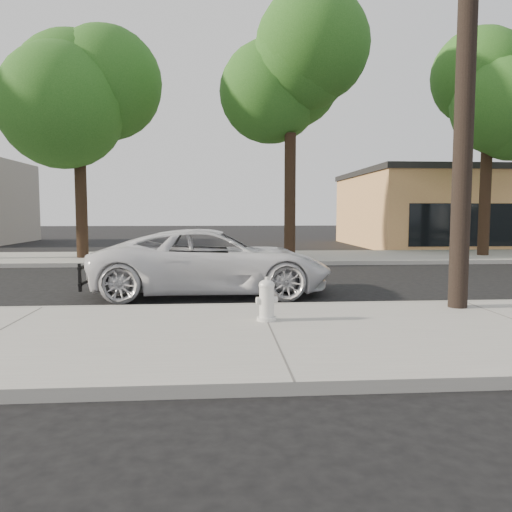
# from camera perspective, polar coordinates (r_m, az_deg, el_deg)

# --- Properties ---
(ground) EXTENTS (120.00, 120.00, 0.00)m
(ground) POSITION_cam_1_polar(r_m,az_deg,el_deg) (11.60, -0.47, -4.33)
(ground) COLOR black
(ground) RESTS_ON ground
(near_sidewalk) EXTENTS (90.00, 4.40, 0.15)m
(near_sidewalk) POSITION_cam_1_polar(r_m,az_deg,el_deg) (7.39, 1.80, -9.15)
(near_sidewalk) COLOR gray
(near_sidewalk) RESTS_ON ground
(far_sidewalk) EXTENTS (90.00, 5.00, 0.15)m
(far_sidewalk) POSITION_cam_1_polar(r_m,az_deg,el_deg) (20.02, -2.10, -0.18)
(far_sidewalk) COLOR gray
(far_sidewalk) RESTS_ON ground
(curb_near) EXTENTS (90.00, 0.12, 0.16)m
(curb_near) POSITION_cam_1_polar(r_m,az_deg,el_deg) (9.53, 0.38, -5.92)
(curb_near) COLOR #9E9B93
(curb_near) RESTS_ON ground
(building_main) EXTENTS (18.00, 10.00, 4.00)m
(building_main) POSITION_cam_1_polar(r_m,az_deg,el_deg) (32.14, 27.22, 4.66)
(building_main) COLOR tan
(building_main) RESTS_ON ground
(utility_pole) EXTENTS (1.40, 0.34, 9.00)m
(utility_pole) POSITION_cam_1_polar(r_m,az_deg,el_deg) (10.16, 22.92, 20.72)
(utility_pole) COLOR black
(utility_pole) RESTS_ON near_sidewalk
(tree_b) EXTENTS (4.34, 4.20, 8.45)m
(tree_b) POSITION_cam_1_polar(r_m,az_deg,el_deg) (20.57, -19.25, 16.71)
(tree_b) COLOR black
(tree_b) RESTS_ON far_sidewalk
(tree_c) EXTENTS (4.96, 4.80, 9.55)m
(tree_c) POSITION_cam_1_polar(r_m,az_deg,el_deg) (19.94, 4.70, 19.59)
(tree_c) COLOR black
(tree_c) RESTS_ON far_sidewalk
(tree_d) EXTENTS (4.50, 4.35, 8.75)m
(tree_d) POSITION_cam_1_polar(r_m,az_deg,el_deg) (22.71, 25.70, 15.90)
(tree_d) COLOR black
(tree_d) RESTS_ON far_sidewalk
(police_cruiser) EXTENTS (5.43, 2.54, 1.50)m
(police_cruiser) POSITION_cam_1_polar(r_m,az_deg,el_deg) (11.50, -4.99, -0.65)
(police_cruiser) COLOR silver
(police_cruiser) RESTS_ON ground
(fire_hydrant) EXTENTS (0.36, 0.32, 0.66)m
(fire_hydrant) POSITION_cam_1_polar(r_m,az_deg,el_deg) (8.02, 1.23, -5.14)
(fire_hydrant) COLOR silver
(fire_hydrant) RESTS_ON near_sidewalk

